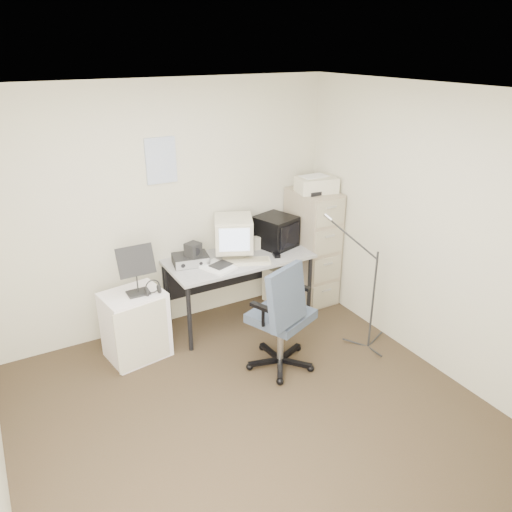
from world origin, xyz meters
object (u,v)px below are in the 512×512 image
filing_cabinet (312,247)px  office_chair (281,314)px  desk (240,289)px  side_cart (135,325)px

filing_cabinet → office_chair: filing_cabinet is taller
filing_cabinet → desk: bearing=-178.2°
desk → side_cart: (-1.18, -0.13, -0.03)m
filing_cabinet → office_chair: (-1.02, -0.97, -0.10)m
filing_cabinet → side_cart: (-2.13, -0.16, -0.32)m
filing_cabinet → office_chair: bearing=-136.4°
office_chair → side_cart: (-1.11, 0.82, -0.21)m
desk → side_cart: desk is taller
filing_cabinet → side_cart: filing_cabinet is taller
filing_cabinet → desk: 0.99m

